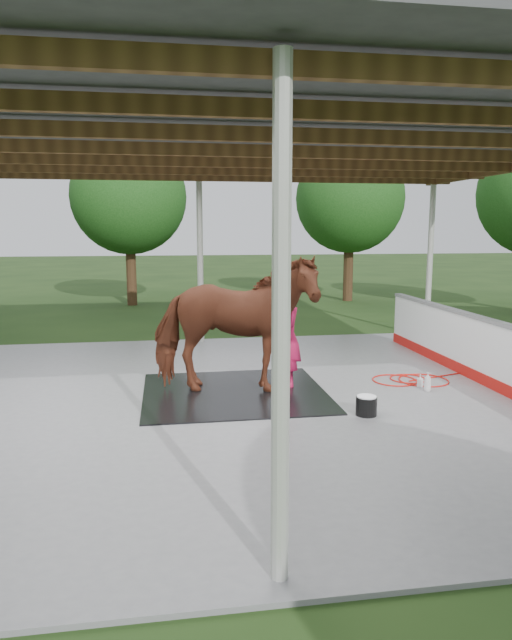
{
  "coord_description": "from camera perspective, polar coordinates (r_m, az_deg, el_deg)",
  "views": [
    {
      "loc": [
        -0.81,
        -8.65,
        2.71
      ],
      "look_at": [
        0.59,
        0.15,
        1.28
      ],
      "focal_mm": 32.0,
      "sensor_mm": 36.0,
      "label": 1
    }
  ],
  "objects": [
    {
      "name": "ground",
      "position": [
        9.1,
        -3.57,
        -8.2
      ],
      "size": [
        100.0,
        100.0,
        0.0
      ],
      "primitive_type": "plane",
      "color": "#1E3814"
    },
    {
      "name": "concrete_slab",
      "position": [
        9.1,
        -3.57,
        -8.05
      ],
      "size": [
        12.0,
        10.0,
        0.05
      ],
      "primitive_type": "cube",
      "color": "slate",
      "rests_on": "ground"
    },
    {
      "name": "pavilion_structure",
      "position": [
        8.78,
        -3.84,
        17.34
      ],
      "size": [
        12.6,
        10.6,
        4.05
      ],
      "color": "beige",
      "rests_on": "ground"
    },
    {
      "name": "dasher_board",
      "position": [
        10.42,
        22.49,
        -3.29
      ],
      "size": [
        0.16,
        8.0,
        1.15
      ],
      "color": "#B0130E",
      "rests_on": "concrete_slab"
    },
    {
      "name": "tree_belt",
      "position": [
        9.68,
        -2.5,
        15.53
      ],
      "size": [
        28.0,
        28.0,
        5.8
      ],
      "color": "#382314",
      "rests_on": "ground"
    },
    {
      "name": "rubber_mat",
      "position": [
        9.4,
        -2.16,
        -7.25
      ],
      "size": [
        2.94,
        2.76,
        0.02
      ],
      "primitive_type": "cube",
      "color": "black",
      "rests_on": "concrete_slab"
    },
    {
      "name": "horse",
      "position": [
        9.14,
        -2.2,
        -0.45
      ],
      "size": [
        2.79,
        1.56,
        2.23
      ],
      "primitive_type": "imported",
      "rotation": [
        0.0,
        0.0,
        1.43
      ],
      "color": "brown",
      "rests_on": "rubber_mat"
    },
    {
      "name": "handler",
      "position": [
        9.62,
        3.29,
        -1.72
      ],
      "size": [
        0.45,
        0.65,
        1.7
      ],
      "primitive_type": "imported",
      "rotation": [
        0.0,
        0.0,
        -1.64
      ],
      "color": "#B81344",
      "rests_on": "concrete_slab"
    },
    {
      "name": "wash_bucket",
      "position": [
        8.44,
        10.98,
        -8.37
      ],
      "size": [
        0.3,
        0.3,
        0.28
      ],
      "color": "black",
      "rests_on": "concrete_slab"
    },
    {
      "name": "soap_bottle_a",
      "position": [
        9.88,
        16.78,
        -5.93
      ],
      "size": [
        0.16,
        0.17,
        0.32
      ],
      "primitive_type": "imported",
      "rotation": [
        0.0,
        0.0,
        0.48
      ],
      "color": "silver",
      "rests_on": "concrete_slab"
    },
    {
      "name": "soap_bottle_b",
      "position": [
        10.13,
        16.1,
        -5.84
      ],
      "size": [
        0.13,
        0.13,
        0.21
      ],
      "primitive_type": "imported",
      "rotation": [
        0.0,
        0.0,
        -0.52
      ],
      "color": "#338CD8",
      "rests_on": "concrete_slab"
    },
    {
      "name": "hose_coil",
      "position": [
        10.5,
        15.19,
        -5.79
      ],
      "size": [
        1.82,
        0.91,
        0.02
      ],
      "color": "red",
      "rests_on": "concrete_slab"
    }
  ]
}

